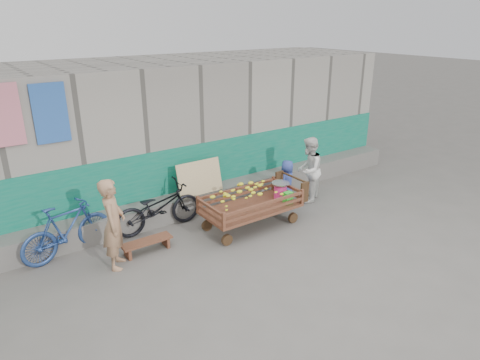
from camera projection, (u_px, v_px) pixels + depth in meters
ground at (252, 263)px, 7.23m from camera, size 80.00×80.00×0.00m
building_wall at (147, 130)px, 9.80m from camera, size 12.00×3.50×3.00m
banana_cart at (250, 199)px, 8.26m from camera, size 2.10×0.96×0.89m
bench at (147, 243)px, 7.53m from camera, size 0.90×0.27×0.22m
vendor_man at (114, 224)px, 6.89m from camera, size 0.59×0.67×1.55m
woman at (309, 170)px, 9.44m from camera, size 0.90×0.86×1.47m
child at (287, 182)px, 9.36m from camera, size 0.58×0.49×1.01m
bicycle_dark at (158, 208)px, 8.24m from camera, size 1.76×0.64×0.92m
bicycle_blue at (67, 230)px, 7.31m from camera, size 1.68×0.81×0.98m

